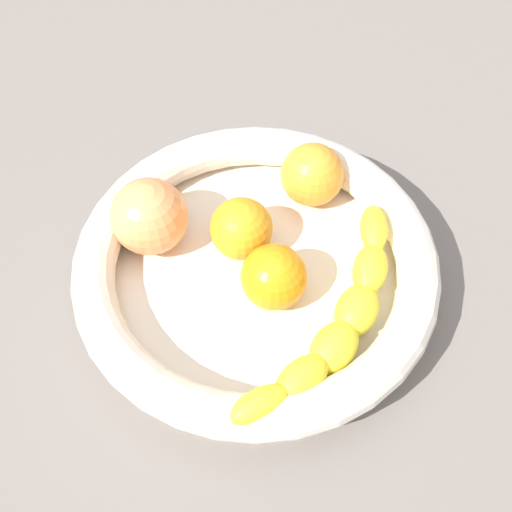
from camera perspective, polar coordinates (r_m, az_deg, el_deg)
kitchen_counter at (r=63.06cm, az=0.00°, el=-3.48°), size 120.00×120.00×3.00cm
fruit_bowl at (r=59.13cm, az=0.00°, el=-1.14°), size 33.22×33.22×6.08cm
banana_draped_left at (r=54.75cm, az=7.25°, el=-5.81°), size 9.00×25.36×4.15cm
orange_front at (r=63.54cm, az=5.00°, el=7.20°), size 6.26×6.26×6.26cm
orange_mid_left at (r=59.34cm, az=-1.31°, el=2.45°), size 5.87×5.87×5.87cm
orange_mid_right at (r=56.26cm, az=1.60°, el=-1.87°), size 5.91×5.91×5.91cm
peach_blush at (r=60.00cm, az=-9.56°, el=3.30°), size 7.23×7.23×7.23cm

